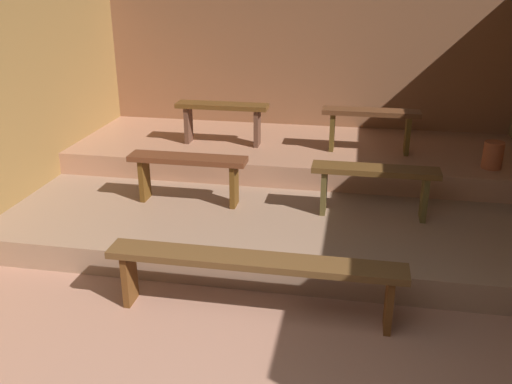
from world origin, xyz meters
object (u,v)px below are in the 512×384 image
object	(u,v)px
bench_middle_right	(370,120)
bench_floor_center	(254,268)
bench_middle_left	(222,114)
bench_lower_right	(375,179)
bench_lower_left	(188,167)
pail_middle	(493,155)

from	to	relation	value
bench_middle_right	bench_floor_center	bearing A→B (deg)	-106.85
bench_middle_left	bench_lower_right	bearing A→B (deg)	-35.33
bench_lower_right	bench_middle_right	bearing A→B (deg)	92.27
bench_middle_right	bench_lower_left	bearing A→B (deg)	-144.67
bench_lower_left	bench_middle_right	size ratio (longest dim) A/B	1.08
bench_floor_center	bench_lower_left	world-z (taller)	bench_lower_left
bench_lower_left	pail_middle	size ratio (longest dim) A/B	4.13
bench_lower_right	pail_middle	distance (m)	1.49
bench_floor_center	bench_lower_right	bearing A→B (deg)	59.26
bench_lower_left	bench_middle_right	distance (m)	2.13
bench_floor_center	bench_lower_right	size ratio (longest dim) A/B	1.89
bench_floor_center	bench_middle_right	distance (m)	2.82
bench_lower_right	bench_middle_right	world-z (taller)	bench_middle_right
bench_middle_left	bench_middle_right	bearing A→B (deg)	0.00
bench_floor_center	bench_lower_left	size ratio (longest dim) A/B	1.89
bench_middle_left	pail_middle	size ratio (longest dim) A/B	3.81
pail_middle	bench_floor_center	bearing A→B (deg)	-131.47
pail_middle	bench_lower_right	bearing A→B (deg)	-143.52
bench_floor_center	bench_middle_left	xyz separation A→B (m)	(-0.87, 2.67, 0.45)
bench_lower_right	bench_floor_center	bearing A→B (deg)	-120.74
bench_lower_right	pail_middle	world-z (taller)	pail_middle
bench_middle_left	bench_lower_left	bearing A→B (deg)	-92.27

